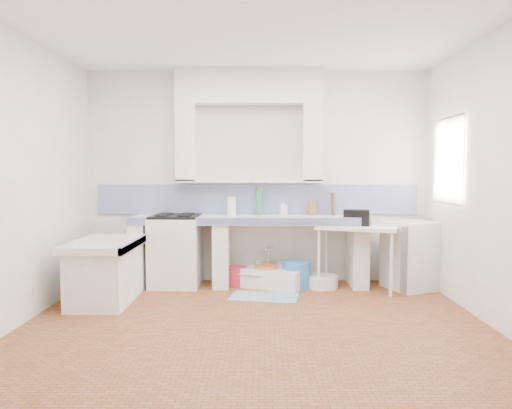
{
  "coord_description": "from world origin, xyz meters",
  "views": [
    {
      "loc": [
        0.06,
        -4.39,
        1.48
      ],
      "look_at": [
        0.0,
        1.0,
        1.1
      ],
      "focal_mm": 33.47,
      "sensor_mm": 36.0,
      "label": 1
    }
  ],
  "objects_px": {
    "sink": "(269,278)",
    "fridge": "(411,255)",
    "stove": "(176,252)",
    "side_table": "(357,258)"
  },
  "relations": [
    {
      "from": "sink",
      "to": "fridge",
      "type": "height_order",
      "value": "fridge"
    },
    {
      "from": "sink",
      "to": "fridge",
      "type": "xyz_separation_m",
      "value": [
        1.78,
        -0.1,
        0.32
      ]
    },
    {
      "from": "stove",
      "to": "sink",
      "type": "height_order",
      "value": "stove"
    },
    {
      "from": "sink",
      "to": "fridge",
      "type": "distance_m",
      "value": 1.81
    },
    {
      "from": "stove",
      "to": "sink",
      "type": "bearing_deg",
      "value": -0.13
    },
    {
      "from": "sink",
      "to": "side_table",
      "type": "xyz_separation_m",
      "value": [
        1.09,
        -0.15,
        0.3
      ]
    },
    {
      "from": "stove",
      "to": "sink",
      "type": "relative_size",
      "value": 0.99
    },
    {
      "from": "sink",
      "to": "fridge",
      "type": "relative_size",
      "value": 1.05
    },
    {
      "from": "stove",
      "to": "fridge",
      "type": "height_order",
      "value": "stove"
    },
    {
      "from": "fridge",
      "to": "stove",
      "type": "bearing_deg",
      "value": 154.54
    }
  ]
}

